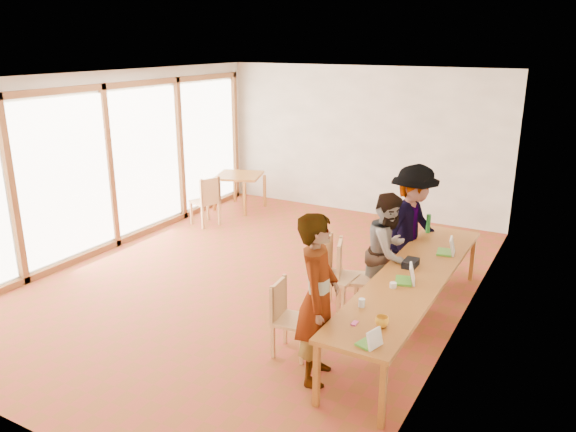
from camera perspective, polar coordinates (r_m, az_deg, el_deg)
name	(u,v)px	position (r m, az deg, el deg)	size (l,w,h in m)	color
ground	(258,278)	(8.63, -3.03, -6.33)	(8.00, 8.00, 0.00)	#A44027
wall_back	(361,141)	(11.64, 7.45, 7.55)	(6.00, 0.10, 3.00)	white
wall_front	(6,283)	(5.38, -26.69, -6.10)	(6.00, 0.10, 3.00)	white
wall_right	(469,213)	(7.06, 17.88, 0.32)	(0.10, 8.00, 3.00)	white
window_wall	(109,162)	(10.00, -17.75, 5.23)	(0.10, 8.00, 3.00)	white
ceiling	(255,75)	(7.91, -3.39, 14.12)	(6.00, 8.00, 0.04)	white
communal_table	(413,278)	(7.04, 12.56, -6.19)	(0.80, 4.00, 0.75)	#AB6C26
side_table	(239,178)	(11.98, -4.98, 3.85)	(0.90, 0.90, 0.75)	#AB6C26
chair_near	(286,310)	(6.48, -0.25, -9.49)	(0.45, 0.45, 0.47)	#E3AE71
chair_mid	(330,266)	(7.48, 4.28, -5.12)	(0.49, 0.49, 0.53)	#E3AE71
chair_far	(347,269)	(7.47, 5.98, -5.35)	(0.57, 0.57, 0.51)	#E3AE71
chair_empty	(397,246)	(8.62, 11.02, -3.01)	(0.46, 0.46, 0.44)	#E3AE71
chair_spare	(208,196)	(10.93, -8.17, 2.02)	(0.57, 0.57, 0.52)	#E3AE71
person_near	(318,299)	(5.86, 3.05, -8.40)	(0.68, 0.44, 1.85)	gray
person_mid	(388,252)	(7.53, 10.16, -3.63)	(0.78, 0.61, 1.61)	gray
person_far	(412,228)	(8.16, 12.52, -1.22)	(1.19, 0.68, 1.84)	gray
laptop_near	(371,341)	(5.41, 8.44, -12.45)	(0.23, 0.25, 0.18)	#51A92E
laptop_mid	(408,277)	(6.78, 12.08, -6.13)	(0.29, 0.31, 0.22)	#51A92E
laptop_far	(448,249)	(7.79, 15.97, -3.26)	(0.27, 0.30, 0.22)	#51A92E
yellow_mug	(382,322)	(5.75, 9.52, -10.54)	(0.14, 0.14, 0.11)	#F7AD25
green_bottle	(428,224)	(8.53, 14.06, -0.75)	(0.07, 0.07, 0.28)	#217A30
clear_glass	(362,303)	(6.11, 7.50, -8.74)	(0.07, 0.07, 0.09)	silver
condiment_cup	(393,285)	(6.62, 10.63, -6.91)	(0.08, 0.08, 0.06)	white
pink_phone	(355,323)	(5.78, 6.78, -10.77)	(0.05, 0.10, 0.01)	#E84998
black_pouch	(411,263)	(7.24, 12.35, -4.70)	(0.16, 0.26, 0.09)	black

